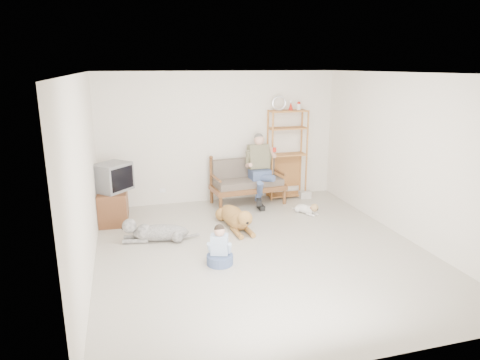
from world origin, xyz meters
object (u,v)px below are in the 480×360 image
object	(u,v)px
loveseat	(247,180)
etagere	(287,153)
golden_retriever	(236,218)
tv_stand	(113,205)

from	to	relation	value
loveseat	etagere	size ratio (longest dim) A/B	0.71
golden_retriever	tv_stand	bearing A→B (deg)	151.31
etagere	golden_retriever	xyz separation A→B (m)	(-1.54, -1.49, -0.79)
etagere	golden_retriever	distance (m)	2.29
loveseat	tv_stand	bearing A→B (deg)	-177.00
tv_stand	golden_retriever	world-z (taller)	tv_stand
loveseat	tv_stand	world-z (taller)	loveseat
tv_stand	golden_retriever	distance (m)	2.30
tv_stand	etagere	bearing A→B (deg)	11.69
loveseat	etagere	world-z (taller)	etagere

